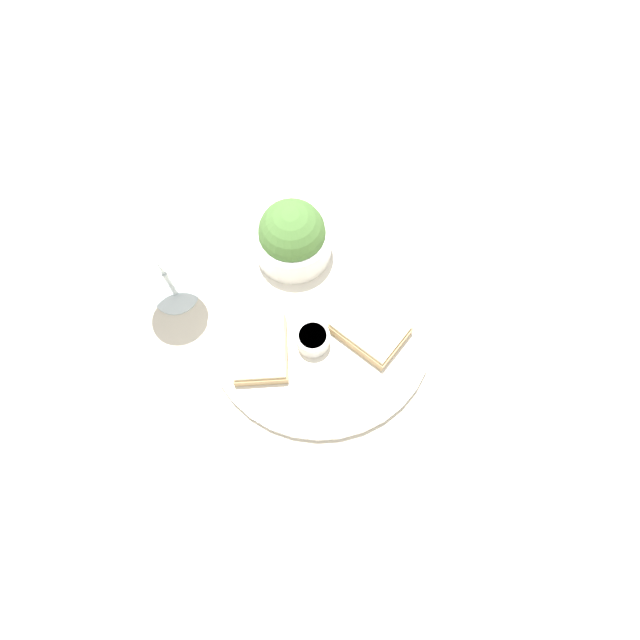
{
  "coord_description": "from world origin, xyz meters",
  "views": [
    {
      "loc": [
        0.23,
        -0.15,
        0.69
      ],
      "look_at": [
        0.0,
        0.0,
        0.03
      ],
      "focal_mm": 28.0,
      "sensor_mm": 36.0,
      "label": 1
    }
  ],
  "objects_px": {
    "salad_bowl": "(292,237)",
    "cheese_toast_far": "(260,349)",
    "wine_glass": "(155,259)",
    "cheese_toast_near": "(370,328)",
    "sauce_ramekin": "(313,339)"
  },
  "relations": [
    {
      "from": "cheese_toast_near",
      "to": "wine_glass",
      "type": "bearing_deg",
      "value": -134.88
    },
    {
      "from": "sauce_ramekin",
      "to": "cheese_toast_far",
      "type": "height_order",
      "value": "sauce_ramekin"
    },
    {
      "from": "cheese_toast_near",
      "to": "cheese_toast_far",
      "type": "relative_size",
      "value": 0.97
    },
    {
      "from": "salad_bowl",
      "to": "sauce_ramekin",
      "type": "distance_m",
      "value": 0.16
    },
    {
      "from": "sauce_ramekin",
      "to": "cheese_toast_near",
      "type": "bearing_deg",
      "value": 69.87
    },
    {
      "from": "sauce_ramekin",
      "to": "cheese_toast_near",
      "type": "relative_size",
      "value": 0.4
    },
    {
      "from": "cheese_toast_near",
      "to": "cheese_toast_far",
      "type": "distance_m",
      "value": 0.16
    },
    {
      "from": "wine_glass",
      "to": "cheese_toast_near",
      "type": "bearing_deg",
      "value": 45.12
    },
    {
      "from": "salad_bowl",
      "to": "cheese_toast_far",
      "type": "height_order",
      "value": "salad_bowl"
    },
    {
      "from": "salad_bowl",
      "to": "cheese_toast_near",
      "type": "distance_m",
      "value": 0.18
    },
    {
      "from": "sauce_ramekin",
      "to": "wine_glass",
      "type": "height_order",
      "value": "wine_glass"
    },
    {
      "from": "salad_bowl",
      "to": "cheese_toast_far",
      "type": "distance_m",
      "value": 0.17
    },
    {
      "from": "salad_bowl",
      "to": "sauce_ramekin",
      "type": "xyz_separation_m",
      "value": [
        0.15,
        -0.05,
        -0.03
      ]
    },
    {
      "from": "cheese_toast_far",
      "to": "wine_glass",
      "type": "bearing_deg",
      "value": -157.73
    },
    {
      "from": "cheese_toast_far",
      "to": "cheese_toast_near",
      "type": "bearing_deg",
      "value": 69.34
    }
  ]
}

